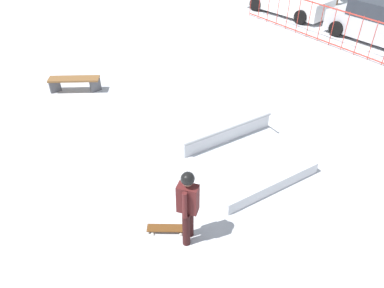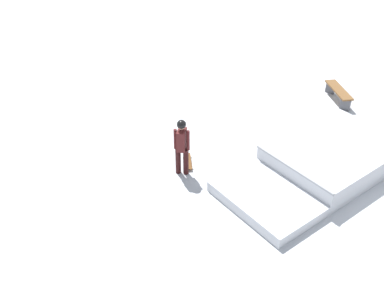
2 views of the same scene
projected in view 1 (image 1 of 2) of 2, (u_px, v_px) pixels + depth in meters
ground_plane at (211, 123)px, 10.50m from camera, size 60.00×60.00×0.00m
skate_ramp at (201, 117)px, 10.17m from camera, size 5.64×3.14×0.74m
skater at (188, 203)px, 6.61m from camera, size 0.44×0.40×1.73m
skateboard at (167, 228)px, 7.33m from camera, size 0.65×0.75×0.09m
perimeter_fence at (366, 38)px, 13.66m from camera, size 12.43×0.35×1.50m
park_bench at (74, 82)px, 11.75m from camera, size 1.25×1.54×0.48m
parked_car_silver at (378, 23)px, 15.07m from camera, size 4.13×1.97×1.60m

